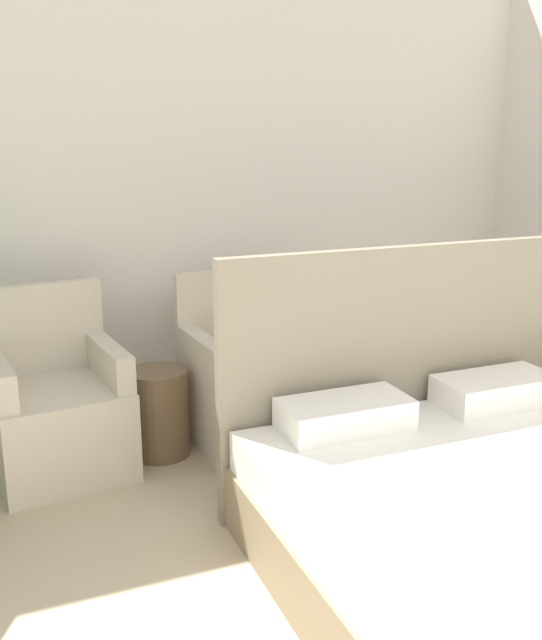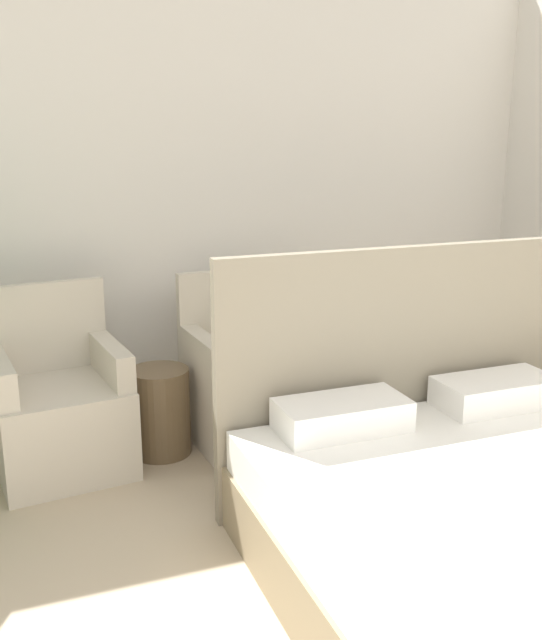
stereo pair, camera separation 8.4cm
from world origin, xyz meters
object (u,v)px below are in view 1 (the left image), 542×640
(armchair_near_window_left, at_px, (59,416))
(side_table, at_px, (159,412))
(bed, at_px, (533,536))
(armchair_near_window_right, at_px, (248,389))

(armchair_near_window_left, relative_size, side_table, 1.96)
(bed, xyz_separation_m, side_table, (-1.01, 1.82, -0.02))
(bed, distance_m, side_table, 2.08)
(side_table, bearing_deg, bed, -60.92)
(armchair_near_window_left, distance_m, armchair_near_window_right, 1.07)
(armchair_near_window_right, xyz_separation_m, side_table, (-0.53, -0.00, -0.06))
(bed, height_order, side_table, bed)
(bed, distance_m, armchair_near_window_right, 1.89)
(armchair_near_window_right, bearing_deg, side_table, 176.45)
(side_table, bearing_deg, armchair_near_window_left, 179.50)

